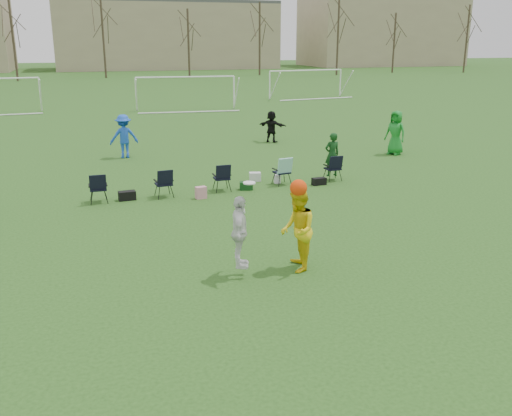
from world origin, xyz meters
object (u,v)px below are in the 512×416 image
object	(u,v)px
fielder_green_far	(396,133)
center_contest	(280,230)
goal_right	(306,76)
goal_mid	(186,84)
fielder_blue	(124,136)
fielder_black	(272,127)

from	to	relation	value
fielder_green_far	center_contest	xyz separation A→B (m)	(-9.58, -11.51, 0.01)
fielder_green_far	goal_right	world-z (taller)	goal_right
fielder_green_far	center_contest	bearing A→B (deg)	-69.88
goal_mid	goal_right	xyz separation A→B (m)	(12.00, 6.00, 0.00)
fielder_blue	goal_right	xyz separation A→B (m)	(17.85, 23.15, 0.97)
goal_right	fielder_black	bearing A→B (deg)	-123.95
fielder_green_far	center_contest	world-z (taller)	center_contest
fielder_blue	center_contest	world-z (taller)	center_contest
fielder_black	goal_mid	xyz separation A→B (m)	(-1.67, 15.23, 1.13)
fielder_blue	goal_right	world-z (taller)	goal_right
fielder_green_far	goal_mid	world-z (taller)	goal_mid
fielder_blue	fielder_black	bearing A→B (deg)	-171.48
fielder_blue	center_contest	distance (m)	14.50
fielder_black	center_contest	xyz separation A→B (m)	(-5.20, -16.24, 0.21)
fielder_green_far	fielder_black	distance (m)	6.45
fielder_blue	goal_mid	bearing A→B (deg)	-114.69
fielder_black	goal_mid	world-z (taller)	goal_mid
fielder_green_far	goal_right	bearing A→B (deg)	136.99
fielder_blue	fielder_green_far	size ratio (longest dim) A/B	0.96
fielder_blue	fielder_black	size ratio (longest dim) A/B	1.20
center_contest	goal_mid	distance (m)	31.68
fielder_black	goal_right	distance (m)	23.63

